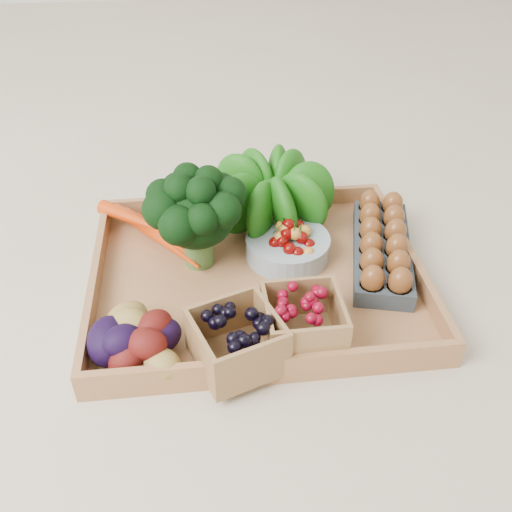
{
  "coord_description": "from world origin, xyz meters",
  "views": [
    {
      "loc": [
        -0.09,
        -0.75,
        0.64
      ],
      "look_at": [
        0.0,
        0.0,
        0.06
      ],
      "focal_mm": 40.0,
      "sensor_mm": 36.0,
      "label": 1
    }
  ],
  "objects": [
    {
      "name": "lettuce",
      "position": [
        0.06,
        0.16,
        0.09
      ],
      "size": [
        0.16,
        0.16,
        0.16
      ],
      "primitive_type": "sphere",
      "color": "#13550D",
      "rests_on": "tray"
    },
    {
      "name": "broccoli",
      "position": [
        -0.09,
        0.05,
        0.08
      ],
      "size": [
        0.17,
        0.17,
        0.13
      ],
      "primitive_type": null,
      "color": "black",
      "rests_on": "tray"
    },
    {
      "name": "punnet_raspberry",
      "position": [
        0.05,
        -0.16,
        0.05
      ],
      "size": [
        0.12,
        0.12,
        0.08
      ],
      "primitive_type": "cube",
      "rotation": [
        0.0,
        0.0,
        0.01
      ],
      "color": "#660415",
      "rests_on": "tray"
    },
    {
      "name": "ground",
      "position": [
        0.0,
        0.0,
        0.0
      ],
      "size": [
        4.0,
        4.0,
        0.0
      ],
      "primitive_type": "plane",
      "color": "beige",
      "rests_on": "ground"
    },
    {
      "name": "carrots",
      "position": [
        -0.17,
        0.11,
        0.04
      ],
      "size": [
        0.19,
        0.13,
        0.04
      ],
      "primitive_type": null,
      "color": "red",
      "rests_on": "tray"
    },
    {
      "name": "potatoes",
      "position": [
        -0.19,
        -0.16,
        0.06
      ],
      "size": [
        0.16,
        0.16,
        0.09
      ],
      "primitive_type": null,
      "color": "#440C0A",
      "rests_on": "tray"
    },
    {
      "name": "cherry_bowl",
      "position": [
        0.06,
        0.05,
        0.03
      ],
      "size": [
        0.15,
        0.15,
        0.04
      ],
      "primitive_type": "cylinder",
      "color": "#8C9EA5",
      "rests_on": "tray"
    },
    {
      "name": "tray",
      "position": [
        0.0,
        0.0,
        0.01
      ],
      "size": [
        0.55,
        0.45,
        0.01
      ],
      "primitive_type": "cube",
      "color": "#AC7548",
      "rests_on": "ground"
    },
    {
      "name": "punnet_blackberry",
      "position": [
        -0.05,
        -0.19,
        0.05
      ],
      "size": [
        0.15,
        0.15,
        0.08
      ],
      "primitive_type": "cube",
      "rotation": [
        0.0,
        0.0,
        0.34
      ],
      "color": "black",
      "rests_on": "tray"
    },
    {
      "name": "egg_carton",
      "position": [
        0.23,
        0.03,
        0.03
      ],
      "size": [
        0.16,
        0.29,
        0.03
      ],
      "primitive_type": "cube",
      "rotation": [
        0.0,
        0.0,
        -0.25
      ],
      "color": "#323A40",
      "rests_on": "tray"
    }
  ]
}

